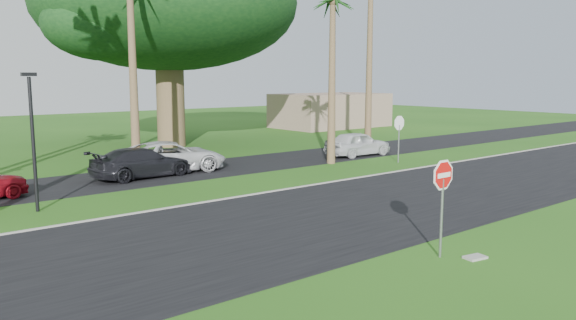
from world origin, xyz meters
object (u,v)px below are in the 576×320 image
(car_pickup, at_px, (358,144))
(car_minivan, at_px, (171,157))
(car_dark, at_px, (142,163))
(stop_sign_far, at_px, (399,129))
(stop_sign_near, at_px, (443,188))

(car_pickup, bearing_deg, car_minivan, 82.95)
(car_dark, distance_m, car_minivan, 1.89)
(stop_sign_far, xyz_separation_m, car_pickup, (0.10, 3.07, -1.08))
(stop_sign_near, bearing_deg, stop_sign_far, 43.73)
(stop_sign_far, relative_size, car_minivan, 0.50)
(car_dark, xyz_separation_m, car_pickup, (12.62, -1.19, 0.02))
(car_dark, bearing_deg, car_pickup, -100.35)
(car_dark, bearing_deg, stop_sign_far, -113.75)
(car_dark, relative_size, car_minivan, 0.89)
(car_dark, distance_m, car_pickup, 12.67)
(stop_sign_near, relative_size, car_minivan, 0.50)
(stop_sign_near, height_order, car_dark, stop_sign_near)
(car_dark, height_order, car_pickup, car_pickup)
(car_pickup, bearing_deg, car_dark, 87.17)
(stop_sign_far, relative_size, car_dark, 0.56)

